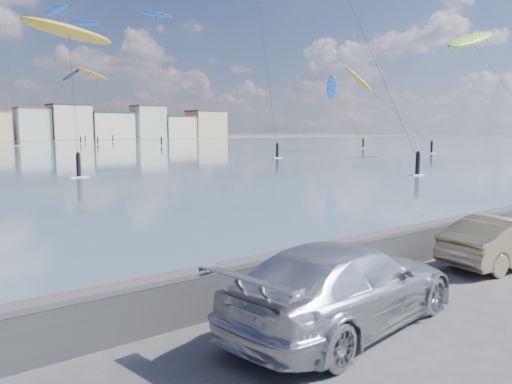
# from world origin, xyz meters

# --- Properties ---
(ground) EXTENTS (700.00, 700.00, 0.00)m
(ground) POSITION_xyz_m (0.00, 0.00, 0.00)
(ground) COLOR #333335
(ground) RESTS_ON ground
(seawall) EXTENTS (400.00, 0.36, 1.08)m
(seawall) POSITION_xyz_m (0.00, 2.70, 0.58)
(seawall) COLOR #28282B
(seawall) RESTS_ON ground
(car_silver) EXTENTS (5.76, 3.01, 1.59)m
(car_silver) POSITION_xyz_m (0.58, 0.77, 0.80)
(car_silver) COLOR silver
(car_silver) RESTS_ON ground
(car_champagne) EXTENTS (4.23, 1.89, 1.35)m
(car_champagne) POSITION_xyz_m (7.25, 0.98, 0.67)
(car_champagne) COLOR tan
(car_champagne) RESTS_ON ground
(kitesurfer_1) EXTENTS (6.99, 19.55, 33.88)m
(kitesurfer_1) POSITION_xyz_m (42.81, 133.50, 32.09)
(kitesurfer_1) COLOR blue
(kitesurfer_1) RESTS_ON ground
(kitesurfer_5) EXTENTS (5.80, 12.33, 36.60)m
(kitesurfer_5) POSITION_xyz_m (35.84, 134.74, 34.46)
(kitesurfer_5) COLOR blue
(kitesurfer_5) RESTS_ON ground
(kitesurfer_6) EXTENTS (10.67, 12.13, 17.65)m
(kitesurfer_6) POSITION_xyz_m (57.33, 30.47, 15.26)
(kitesurfer_6) COLOR #8CD826
(kitesurfer_6) RESTS_ON ground
(kitesurfer_8) EXTENTS (6.99, 11.97, 15.18)m
(kitesurfer_8) POSITION_xyz_m (71.37, 68.60, 12.12)
(kitesurfer_8) COLOR blue
(kitesurfer_8) RESTS_ON ground
(kitesurfer_12) EXTENTS (7.08, 10.89, 32.59)m
(kitesurfer_12) POSITION_xyz_m (50.75, 106.96, 30.53)
(kitesurfer_12) COLOR blue
(kitesurfer_12) RESTS_ON ground
(kitesurfer_14) EXTENTS (7.64, 15.40, 14.88)m
(kitesurfer_14) POSITION_xyz_m (61.93, 52.92, 11.96)
(kitesurfer_14) COLOR #BF8C19
(kitesurfer_14) RESTS_ON ground
(kitesurfer_17) EXTENTS (9.93, 12.34, 23.95)m
(kitesurfer_17) POSITION_xyz_m (52.99, 156.49, 21.30)
(kitesurfer_17) COLOR #BF8C19
(kitesurfer_17) RESTS_ON ground
(kitesurfer_19) EXTENTS (9.28, 10.04, 13.27)m
(kitesurfer_19) POSITION_xyz_m (8.54, 40.69, 12.13)
(kitesurfer_19) COLOR #BF8C19
(kitesurfer_19) RESTS_ON ground
(kitesurfer_20) EXTENTS (8.21, 11.03, 24.08)m
(kitesurfer_20) POSITION_xyz_m (46.99, 158.80, 20.92)
(kitesurfer_20) COLOR black
(kitesurfer_20) RESTS_ON ground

